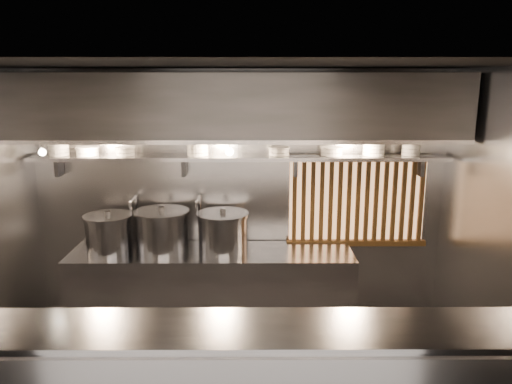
{
  "coord_description": "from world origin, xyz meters",
  "views": [
    {
      "loc": [
        0.15,
        -3.9,
        2.71
      ],
      "look_at": [
        0.17,
        0.55,
        1.68
      ],
      "focal_mm": 35.0,
      "sensor_mm": 36.0,
      "label": 1
    }
  ],
  "objects_px": {
    "stock_pot_left": "(109,233)",
    "heat_lamp": "(40,146)",
    "pendant_bulb": "(229,152)",
    "stock_pot_right": "(223,231)",
    "stock_pot_mid": "(162,230)"
  },
  "relations": [
    {
      "from": "stock_pot_left",
      "to": "heat_lamp",
      "type": "bearing_deg",
      "value": -151.9
    },
    {
      "from": "pendant_bulb",
      "to": "stock_pot_left",
      "type": "height_order",
      "value": "pendant_bulb"
    },
    {
      "from": "pendant_bulb",
      "to": "stock_pot_right",
      "type": "distance_m",
      "value": 0.86
    },
    {
      "from": "pendant_bulb",
      "to": "stock_pot_mid",
      "type": "relative_size",
      "value": 0.24
    },
    {
      "from": "heat_lamp",
      "to": "stock_pot_left",
      "type": "height_order",
      "value": "heat_lamp"
    },
    {
      "from": "pendant_bulb",
      "to": "stock_pot_mid",
      "type": "bearing_deg",
      "value": -177.71
    },
    {
      "from": "heat_lamp",
      "to": "stock_pot_left",
      "type": "bearing_deg",
      "value": 28.1
    },
    {
      "from": "pendant_bulb",
      "to": "stock_pot_left",
      "type": "xyz_separation_m",
      "value": [
        -1.28,
        -0.07,
        -0.86
      ]
    },
    {
      "from": "stock_pot_left",
      "to": "stock_pot_mid",
      "type": "bearing_deg",
      "value": 4.46
    },
    {
      "from": "pendant_bulb",
      "to": "stock_pot_mid",
      "type": "height_order",
      "value": "pendant_bulb"
    },
    {
      "from": "stock_pot_right",
      "to": "heat_lamp",
      "type": "bearing_deg",
      "value": -169.52
    },
    {
      "from": "stock_pot_left",
      "to": "stock_pot_mid",
      "type": "relative_size",
      "value": 0.7
    },
    {
      "from": "stock_pot_left",
      "to": "stock_pot_mid",
      "type": "xyz_separation_m",
      "value": [
        0.56,
        0.04,
        0.02
      ]
    },
    {
      "from": "stock_pot_mid",
      "to": "stock_pot_right",
      "type": "bearing_deg",
      "value": -0.21
    },
    {
      "from": "stock_pot_left",
      "to": "stock_pot_mid",
      "type": "distance_m",
      "value": 0.56
    }
  ]
}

